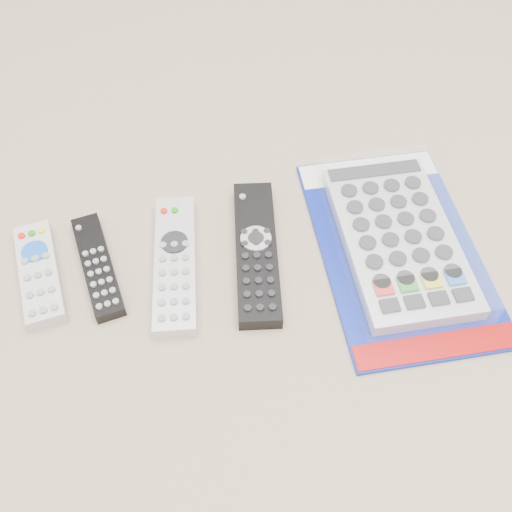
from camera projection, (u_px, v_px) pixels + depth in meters
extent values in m
plane|color=tan|center=(238.00, 253.00, 0.74)|extent=(5.00, 5.00, 0.00)
cube|color=#B3B3B6|center=(40.00, 273.00, 0.71)|extent=(0.06, 0.16, 0.02)
cylinder|color=blue|center=(34.00, 251.00, 0.72)|extent=(0.04, 0.04, 0.00)
cube|color=black|center=(98.00, 265.00, 0.72)|extent=(0.05, 0.16, 0.02)
cube|color=silver|center=(175.00, 263.00, 0.72)|extent=(0.09, 0.21, 0.02)
cylinder|color=black|center=(174.00, 242.00, 0.72)|extent=(0.04, 0.04, 0.00)
cube|color=black|center=(256.00, 251.00, 0.73)|extent=(0.09, 0.22, 0.02)
cylinder|color=silver|center=(256.00, 238.00, 0.73)|extent=(0.05, 0.05, 0.00)
cube|color=navy|center=(397.00, 248.00, 0.74)|extent=(0.23, 0.34, 0.01)
cube|color=silver|center=(368.00, 170.00, 0.82)|extent=(0.20, 0.06, 0.00)
cube|color=#980A0B|center=(437.00, 346.00, 0.65)|extent=(0.20, 0.05, 0.00)
cube|color=silver|center=(398.00, 239.00, 0.73)|extent=(0.16, 0.26, 0.02)
cube|color=white|center=(399.00, 235.00, 0.73)|extent=(0.18, 0.28, 0.04)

